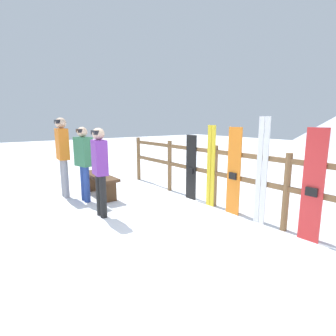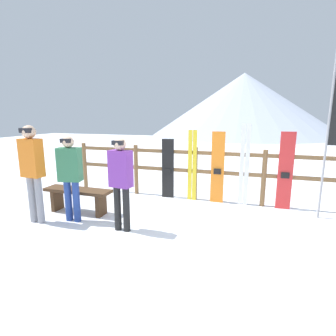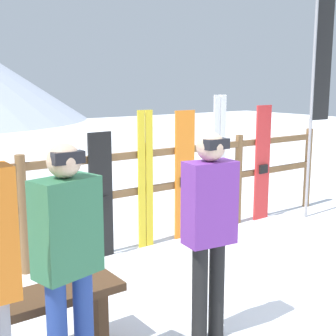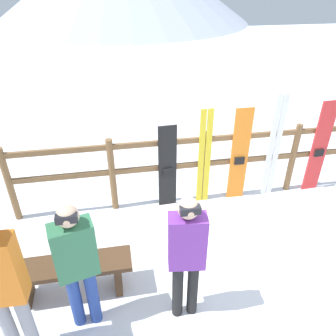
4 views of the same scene
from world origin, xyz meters
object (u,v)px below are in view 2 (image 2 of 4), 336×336
(person_purple, at_px, (121,177))
(snowboard_orange, at_px, (218,168))
(person_orange, at_px, (32,166))
(snowboard_black_stripe, at_px, (168,169))
(person_plaid_green, at_px, (70,173))
(ski_pair_white, at_px, (244,165))
(ski_pair_yellow, at_px, (192,166))
(bench, at_px, (78,195))
(snowboard_red, at_px, (285,171))

(person_purple, relative_size, snowboard_orange, 0.99)
(person_orange, relative_size, snowboard_black_stripe, 1.26)
(person_purple, xyz_separation_m, person_plaid_green, (-1.05, 0.08, -0.01))
(person_orange, bearing_deg, person_plaid_green, 23.69)
(person_purple, relative_size, ski_pair_white, 0.89)
(person_orange, relative_size, ski_pair_yellow, 1.09)
(bench, bearing_deg, person_purple, -20.81)
(ski_pair_yellow, xyz_separation_m, snowboard_red, (1.92, -0.00, -0.00))
(person_purple, height_order, person_plaid_green, person_purple)
(bench, relative_size, snowboard_black_stripe, 0.99)
(snowboard_red, bearing_deg, snowboard_black_stripe, -180.00)
(ski_pair_yellow, xyz_separation_m, snowboard_orange, (0.56, -0.00, -0.02))
(ski_pair_white, bearing_deg, snowboard_red, -0.24)
(bench, height_order, ski_pair_yellow, ski_pair_yellow)
(person_orange, bearing_deg, ski_pair_white, 31.49)
(ski_pair_white, bearing_deg, snowboard_orange, -179.66)
(person_purple, distance_m, ski_pair_yellow, 2.10)
(person_orange, relative_size, person_plaid_green, 1.12)
(snowboard_red, bearing_deg, person_orange, -153.57)
(person_plaid_green, xyz_separation_m, ski_pair_white, (2.90, 1.88, -0.03))
(ski_pair_yellow, bearing_deg, person_purple, -110.52)
(person_orange, relative_size, person_purple, 1.12)
(person_purple, bearing_deg, snowboard_orange, 56.44)
(bench, distance_m, person_purple, 1.41)
(ski_pair_yellow, relative_size, snowboard_red, 1.00)
(person_orange, height_order, ski_pair_yellow, person_orange)
(person_purple, xyz_separation_m, snowboard_orange, (1.30, 1.96, -0.14))
(person_orange, distance_m, snowboard_orange, 3.63)
(person_orange, distance_m, snowboard_black_stripe, 2.80)
(snowboard_black_stripe, bearing_deg, bench, -132.45)
(snowboard_orange, height_order, snowboard_red, snowboard_red)
(person_orange, height_order, ski_pair_white, ski_pair_white)
(person_purple, relative_size, snowboard_black_stripe, 1.13)
(snowboard_black_stripe, distance_m, snowboard_red, 2.50)
(bench, distance_m, person_orange, 1.02)
(person_orange, xyz_separation_m, snowboard_orange, (2.93, 2.13, -0.26))
(snowboard_orange, xyz_separation_m, snowboard_red, (1.36, 0.00, 0.01))
(snowboard_orange, distance_m, ski_pair_white, 0.56)
(person_orange, bearing_deg, snowboard_orange, 36.05)
(person_plaid_green, distance_m, ski_pair_white, 3.46)
(snowboard_red, bearing_deg, snowboard_orange, -180.00)
(snowboard_black_stripe, bearing_deg, snowboard_red, 0.00)
(bench, xyz_separation_m, snowboard_black_stripe, (1.37, 1.50, 0.33))
(snowboard_red, bearing_deg, ski_pair_white, 179.76)
(bench, bearing_deg, ski_pair_yellow, 37.67)
(person_plaid_green, relative_size, ski_pair_white, 0.89)
(bench, xyz_separation_m, person_plaid_green, (0.16, -0.38, 0.54))
(bench, height_order, person_plaid_green, person_plaid_green)
(ski_pair_yellow, bearing_deg, ski_pair_white, -0.00)
(ski_pair_white, bearing_deg, ski_pair_yellow, 180.00)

